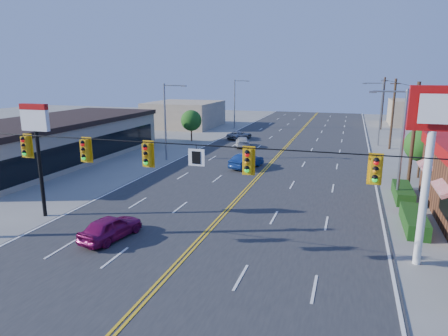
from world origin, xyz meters
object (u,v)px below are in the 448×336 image
(kfc_pylon, at_px, (431,141))
(car_silver, at_px, (240,135))
(signal_span, at_px, (169,168))
(car_blue, at_px, (246,162))
(car_white, at_px, (243,142))
(pizza_hut_sign, at_px, (37,137))
(car_magenta, at_px, (111,228))

(kfc_pylon, distance_m, car_silver, 38.39)
(signal_span, relative_size, car_silver, 6.04)
(car_blue, height_order, car_white, car_blue)
(signal_span, relative_size, pizza_hut_sign, 3.55)
(car_white, bearing_deg, signal_span, 83.59)
(pizza_hut_sign, height_order, car_magenta, pizza_hut_sign)
(kfc_pylon, distance_m, car_magenta, 16.76)
(car_blue, bearing_deg, kfc_pylon, 146.60)
(car_magenta, relative_size, car_blue, 0.93)
(signal_span, bearing_deg, kfc_pylon, 19.78)
(car_silver, bearing_deg, car_magenta, 116.49)
(pizza_hut_sign, bearing_deg, car_white, 78.11)
(kfc_pylon, distance_m, pizza_hut_sign, 22.02)
(car_silver, bearing_deg, signal_span, 123.26)
(car_blue, distance_m, car_white, 11.37)
(signal_span, bearing_deg, car_silver, 100.67)
(car_magenta, bearing_deg, signal_span, 167.36)
(signal_span, distance_m, pizza_hut_sign, 11.60)
(kfc_pylon, bearing_deg, car_blue, 127.55)
(signal_span, height_order, pizza_hut_sign, signal_span)
(car_magenta, bearing_deg, car_white, -78.45)
(signal_span, height_order, car_blue, signal_span)
(pizza_hut_sign, relative_size, car_white, 1.63)
(signal_span, xyz_separation_m, car_white, (-5.06, 31.61, -4.28))
(kfc_pylon, xyz_separation_m, car_white, (-16.18, 27.61, -5.43))
(kfc_pylon, height_order, car_magenta, kfc_pylon)
(kfc_pylon, height_order, car_blue, kfc_pylon)
(kfc_pylon, bearing_deg, car_white, 120.37)
(signal_span, bearing_deg, pizza_hut_sign, 159.81)
(pizza_hut_sign, height_order, car_blue, pizza_hut_sign)
(pizza_hut_sign, height_order, car_white, pizza_hut_sign)
(car_magenta, xyz_separation_m, car_silver, (-2.41, 35.38, -0.10))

